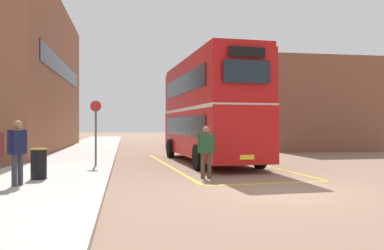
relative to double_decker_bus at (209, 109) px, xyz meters
name	(u,v)px	position (x,y,z in m)	size (l,w,h in m)	color
ground_plane	(191,153)	(0.16, 5.96, -2.51)	(135.60, 135.60, 0.00)	#846651
sidewalk_left	(86,151)	(-6.34, 8.36, -2.44)	(4.00, 57.60, 0.14)	#B2ADA3
brick_building_left	(14,76)	(-10.99, 9.50, 2.42)	(6.18, 19.60, 9.86)	brown
depot_building_right	(281,109)	(9.40, 14.42, 0.62)	(7.56, 17.91, 6.27)	brown
double_decker_bus	(209,109)	(0.00, 0.00, 0.00)	(3.27, 9.99, 4.75)	black
single_deck_bus	(205,126)	(3.49, 18.22, -0.87)	(3.06, 9.29, 3.02)	black
pedestrian_boarding	(206,148)	(-1.24, -5.46, -1.52)	(0.57, 0.26, 1.71)	#473828
pedestrian_waiting_near	(17,148)	(-6.67, -7.03, -1.37)	(0.42, 0.54, 1.73)	#2D2D38
litter_bin	(39,164)	(-6.38, -5.79, -1.91)	(0.49, 0.49, 0.92)	black
bus_stop_sign	(96,126)	(-5.00, -1.93, -0.82)	(0.44, 0.11, 2.58)	#4C4C51
bay_marking_yellow	(219,166)	(0.06, -1.86, -2.51)	(4.94, 12.11, 0.01)	gold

